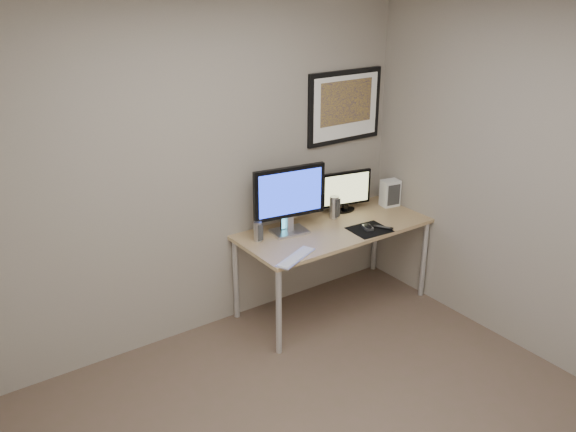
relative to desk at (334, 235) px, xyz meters
name	(u,v)px	position (x,y,z in m)	size (l,w,h in m)	color
room	(301,170)	(-1.00, -0.90, 0.98)	(3.60, 3.60, 3.60)	white
desk	(334,235)	(0.00, 0.00, 0.00)	(1.60, 0.70, 0.73)	#99724A
framed_art	(345,106)	(0.35, 0.33, 0.96)	(0.75, 0.04, 0.60)	black
monitor_large	(290,197)	(-0.36, 0.12, 0.37)	(0.60, 0.23, 0.55)	#B1B1B6
monitor_tv	(346,190)	(0.30, 0.22, 0.26)	(0.46, 0.14, 0.36)	black
speaker_left	(258,231)	(-0.65, 0.13, 0.15)	(0.06, 0.06, 0.16)	#B1B1B6
speaker_right	(334,207)	(0.13, 0.16, 0.16)	(0.08, 0.08, 0.19)	#B1B1B6
phone_dock	(284,224)	(-0.39, 0.16, 0.13)	(0.06, 0.06, 0.13)	black
keyboard	(296,257)	(-0.59, -0.29, 0.07)	(0.40, 0.11, 0.01)	silver
mousepad	(369,230)	(0.20, -0.20, 0.07)	(0.30, 0.27, 0.00)	black
mouse	(368,227)	(0.20, -0.18, 0.09)	(0.06, 0.10, 0.04)	black
remote	(383,228)	(0.30, -0.25, 0.08)	(0.04, 0.16, 0.02)	black
fan_unit	(390,193)	(0.71, 0.10, 0.18)	(0.15, 0.11, 0.24)	white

